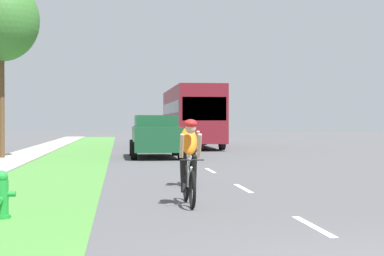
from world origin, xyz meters
name	(u,v)px	position (x,y,z in m)	size (l,w,h in m)	color
ground_plane	(188,159)	(0.00, 20.00, 0.00)	(120.00, 120.00, 0.00)	#4C4C4F
grass_verge	(73,159)	(-4.68, 20.00, 0.00)	(2.92, 70.00, 0.01)	#478438
sidewalk_concrete	(13,160)	(-7.04, 20.00, 0.00)	(1.81, 70.00, 0.10)	#9E998E
lane_markings_center	(179,153)	(0.00, 24.00, 0.00)	(0.12, 52.71, 0.01)	white
fire_hydrant_green	(1,195)	(-4.68, 4.89, 0.37)	(0.44, 0.38, 0.76)	#1E8C33
cyclist_lead	(189,161)	(-1.55, 6.10, 0.81)	(0.42, 1.72, 1.58)	black
cyclist_trailing	(190,152)	(-1.17, 9.30, 0.81)	(0.42, 1.72, 1.58)	black
suv_dark_green	(156,135)	(-1.29, 20.91, 0.95)	(2.15, 4.70, 1.79)	#194C2D
bus_maroon	(191,114)	(1.45, 31.27, 1.98)	(2.78, 11.60, 3.48)	maroon
street_tree_near	(1,20)	(-7.62, 20.70, 5.67)	(3.09, 3.09, 7.39)	brown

